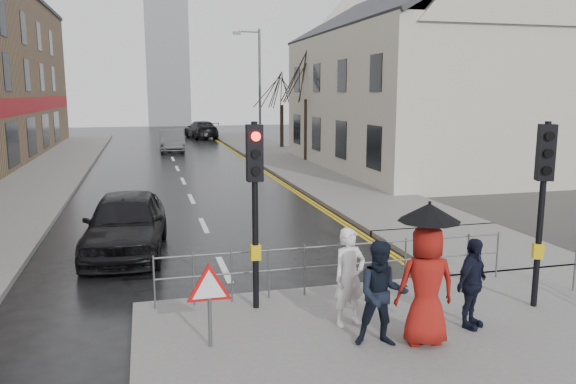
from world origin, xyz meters
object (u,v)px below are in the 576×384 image
pedestrian_d (472,283)px  car_mid (172,141)px  pedestrian_with_umbrella (427,271)px  pedestrian_a (349,277)px  pedestrian_b (382,294)px  car_parked (126,223)px

pedestrian_d → car_mid: size_ratio=0.34×
pedestrian_with_umbrella → car_mid: size_ratio=0.50×
pedestrian_a → pedestrian_with_umbrella: bearing=-62.6°
pedestrian_b → pedestrian_with_umbrella: pedestrian_with_umbrella is taller
pedestrian_d → pedestrian_with_umbrella: bearing=167.9°
pedestrian_b → car_parked: bearing=135.2°
pedestrian_a → car_mid: (-1.40, 30.89, -0.23)m
car_mid → pedestrian_d: bearing=-83.5°
pedestrian_with_umbrella → pedestrian_d: bearing=19.3°
pedestrian_b → pedestrian_with_umbrella: size_ratio=0.74×
pedestrian_with_umbrella → car_parked: pedestrian_with_umbrella is taller
car_mid → car_parked: bearing=-95.0°
car_parked → pedestrian_with_umbrella: bearing=-50.8°
pedestrian_b → pedestrian_d: pedestrian_b is taller
pedestrian_a → car_parked: 6.97m
pedestrian_with_umbrella → pedestrian_d: 1.18m
pedestrian_with_umbrella → pedestrian_b: bearing=171.3°
pedestrian_b → car_parked: pedestrian_b is taller
pedestrian_a → pedestrian_d: bearing=-32.5°
pedestrian_a → pedestrian_b: pedestrian_a is taller
car_parked → car_mid: 25.15m
pedestrian_a → pedestrian_d: size_ratio=1.09×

